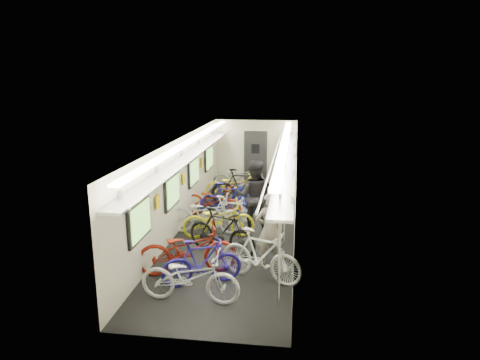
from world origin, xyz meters
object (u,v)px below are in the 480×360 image
(bicycle_1, at_px, (202,262))
(passenger_mid, at_px, (254,196))
(backpack, at_px, (281,195))
(bicycle_0, at_px, (190,277))
(passenger_near, at_px, (270,230))

(bicycle_1, xyz_separation_m, passenger_mid, (0.68, 3.14, 0.47))
(backpack, bearing_deg, bicycle_0, -120.78)
(passenger_mid, bearing_deg, bicycle_0, 80.76)
(bicycle_0, height_order, backpack, backpack)
(bicycle_0, distance_m, passenger_mid, 3.89)
(bicycle_0, bearing_deg, passenger_near, -36.03)
(backpack, bearing_deg, bicycle_1, -126.36)
(bicycle_1, relative_size, passenger_near, 0.96)
(passenger_mid, distance_m, backpack, 1.31)
(passenger_near, relative_size, passenger_mid, 0.87)
(bicycle_1, bearing_deg, backpack, -57.39)
(bicycle_1, xyz_separation_m, backpack, (1.43, 2.11, 0.81))
(passenger_near, distance_m, passenger_mid, 2.22)
(bicycle_1, height_order, passenger_near, passenger_near)
(backpack, bearing_deg, passenger_mid, 123.59)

